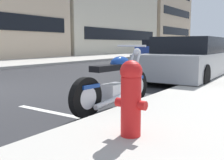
# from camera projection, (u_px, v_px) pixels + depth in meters

# --- Properties ---
(sidewalk_far_curb) EXTENTS (120.00, 5.00, 0.14)m
(sidewalk_far_curb) POSITION_uv_depth(u_px,v_px,m) (81.00, 58.00, 19.75)
(sidewalk_far_curb) COLOR #ADA89E
(sidewalk_far_curb) RESTS_ON ground
(parking_stall_stripe) EXTENTS (0.12, 2.20, 0.01)m
(parking_stall_stripe) POSITION_uv_depth(u_px,v_px,m) (65.00, 115.00, 4.32)
(parking_stall_stripe) COLOR silver
(parking_stall_stripe) RESTS_ON ground
(parked_motorcycle) EXTENTS (2.06, 0.62, 1.12)m
(parked_motorcycle) POSITION_uv_depth(u_px,v_px,m) (115.00, 85.00, 4.67)
(parked_motorcycle) COLOR black
(parked_motorcycle) RESTS_ON ground
(parked_car_near_corner) EXTENTS (4.58, 1.96, 1.34)m
(parked_car_near_corner) POSITION_uv_depth(u_px,v_px,m) (190.00, 60.00, 8.52)
(parked_car_near_corner) COLOR gray
(parked_car_near_corner) RESTS_ON ground
(car_opposite_curb) EXTENTS (4.27, 1.99, 1.47)m
(car_opposite_curb) POSITION_uv_depth(u_px,v_px,m) (156.00, 49.00, 22.34)
(car_opposite_curb) COLOR navy
(car_opposite_curb) RESTS_ON ground
(fire_hydrant) EXTENTS (0.24, 0.36, 0.82)m
(fire_hydrant) POSITION_uv_depth(u_px,v_px,m) (131.00, 96.00, 2.88)
(fire_hydrant) COLOR red
(fire_hydrant) RESTS_ON sidewalk_near_curb
(townhouse_near_left) EXTENTS (15.96, 11.57, 9.48)m
(townhouse_near_left) POSITION_uv_depth(u_px,v_px,m) (83.00, 13.00, 31.67)
(townhouse_near_left) COLOR beige
(townhouse_near_left) RESTS_ON ground
(townhouse_mid_block) EXTENTS (12.40, 11.81, 13.73)m
(townhouse_mid_block) POSITION_uv_depth(u_px,v_px,m) (143.00, 9.00, 43.92)
(townhouse_mid_block) COLOR beige
(townhouse_mid_block) RESTS_ON ground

